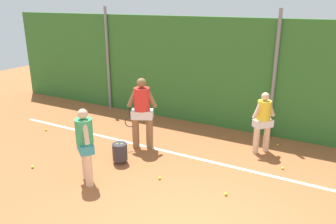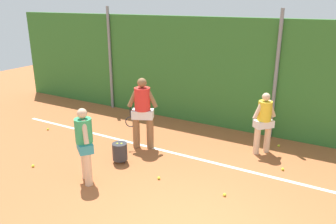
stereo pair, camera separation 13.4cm
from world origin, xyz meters
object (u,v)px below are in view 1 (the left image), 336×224
object	(u,v)px
player_midcourt	(142,110)
tennis_ball_3	(131,114)
tennis_ball_8	(283,168)
tennis_ball_6	(278,145)
player_foreground_near	(85,142)
tennis_ball_0	(226,194)
tennis_ball_5	(160,178)
tennis_ball_1	(32,167)
tennis_ball_4	(46,130)
ball_hopper	(120,152)
player_backcourt_far	(263,119)

from	to	relation	value
player_midcourt	tennis_ball_3	world-z (taller)	player_midcourt
tennis_ball_8	tennis_ball_6	bearing A→B (deg)	106.19
player_foreground_near	tennis_ball_0	world-z (taller)	player_foreground_near
tennis_ball_5	tennis_ball_1	bearing A→B (deg)	-161.04
player_foreground_near	tennis_ball_6	size ratio (longest dim) A/B	25.37
tennis_ball_3	tennis_ball_5	world-z (taller)	same
tennis_ball_5	tennis_ball_8	size ratio (longest dim) A/B	1.00
tennis_ball_4	ball_hopper	bearing A→B (deg)	-10.72
tennis_ball_1	tennis_ball_8	distance (m)	5.88
tennis_ball_0	tennis_ball_6	world-z (taller)	same
player_midcourt	tennis_ball_0	bearing A→B (deg)	132.08
player_midcourt	tennis_ball_4	xyz separation A→B (m)	(-3.22, -0.41, -1.03)
player_foreground_near	player_backcourt_far	bearing A→B (deg)	-94.03
tennis_ball_1	tennis_ball_8	world-z (taller)	same
player_backcourt_far	tennis_ball_4	xyz separation A→B (m)	(-6.06, -1.65, -0.87)
tennis_ball_4	tennis_ball_6	world-z (taller)	same
tennis_ball_0	tennis_ball_6	bearing A→B (deg)	82.18
tennis_ball_0	tennis_ball_5	distance (m)	1.50
tennis_ball_8	tennis_ball_3	bearing A→B (deg)	164.06
player_foreground_near	tennis_ball_3	world-z (taller)	player_foreground_near
player_backcourt_far	player_foreground_near	bearing A→B (deg)	0.08
player_foreground_near	tennis_ball_4	size ratio (longest dim) A/B	25.37
player_midcourt	tennis_ball_6	xyz separation A→B (m)	(3.16, 1.83, -1.03)
ball_hopper	tennis_ball_6	distance (m)	4.26
tennis_ball_5	tennis_ball_4	bearing A→B (deg)	169.27
player_backcourt_far	tennis_ball_4	distance (m)	6.34
tennis_ball_4	tennis_ball_6	bearing A→B (deg)	19.33
player_foreground_near	ball_hopper	size ratio (longest dim) A/B	3.26
tennis_ball_1	tennis_ball_8	bearing A→B (deg)	28.16
player_foreground_near	tennis_ball_6	distance (m)	5.16
player_foreground_near	ball_hopper	bearing A→B (deg)	-56.72
player_backcourt_far	ball_hopper	bearing A→B (deg)	-10.28
tennis_ball_4	tennis_ball_8	size ratio (longest dim) A/B	1.00
tennis_ball_1	tennis_ball_5	bearing A→B (deg)	18.96
tennis_ball_8	tennis_ball_0	bearing A→B (deg)	-115.04
tennis_ball_1	player_midcourt	bearing A→B (deg)	53.89
tennis_ball_0	tennis_ball_3	xyz separation A→B (m)	(-4.54, 3.21, 0.00)
tennis_ball_1	tennis_ball_5	xyz separation A→B (m)	(2.89, 0.99, 0.00)
player_backcourt_far	tennis_ball_8	world-z (taller)	player_backcourt_far
tennis_ball_3	tennis_ball_8	bearing A→B (deg)	-15.94
player_midcourt	ball_hopper	world-z (taller)	player_midcourt
tennis_ball_0	player_backcourt_far	bearing A→B (deg)	87.86
ball_hopper	tennis_ball_3	distance (m)	3.56
tennis_ball_6	tennis_ball_8	bearing A→B (deg)	-73.81
player_midcourt	tennis_ball_4	size ratio (longest dim) A/B	28.81
tennis_ball_4	tennis_ball_6	distance (m)	6.76
player_foreground_near	player_midcourt	xyz separation A→B (m)	(0.07, 2.09, 0.13)
tennis_ball_1	tennis_ball_5	world-z (taller)	same
ball_hopper	tennis_ball_5	bearing A→B (deg)	-10.76
tennis_ball_5	player_midcourt	bearing A→B (deg)	134.82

